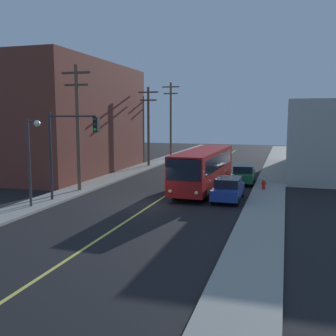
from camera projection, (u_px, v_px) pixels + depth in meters
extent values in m
plane|color=black|center=(151.00, 205.00, 26.02)|extent=(120.00, 120.00, 0.00)
cube|color=gray|center=(114.00, 177.00, 37.58)|extent=(2.50, 90.00, 0.15)
cube|color=gray|center=(270.00, 185.00, 33.45)|extent=(2.50, 90.00, 0.15)
cube|color=#D8CC4C|center=(199.00, 174.00, 40.27)|extent=(0.16, 60.00, 0.01)
cube|color=brown|center=(66.00, 119.00, 40.78)|extent=(10.00, 19.54, 11.21)
cube|color=black|center=(111.00, 159.00, 39.88)|extent=(0.06, 13.68, 1.30)
cube|color=black|center=(110.00, 127.00, 39.47)|extent=(0.06, 13.68, 1.30)
cube|color=black|center=(110.00, 95.00, 39.06)|extent=(0.06, 13.68, 1.30)
cube|color=black|center=(287.00, 156.00, 42.69)|extent=(0.06, 14.79, 1.30)
cube|color=black|center=(288.00, 126.00, 42.28)|extent=(0.06, 14.79, 1.30)
cube|color=maroon|center=(204.00, 167.00, 31.38)|extent=(2.83, 12.06, 2.75)
cube|color=black|center=(183.00, 170.00, 25.68)|extent=(2.35, 0.13, 1.40)
cube|color=black|center=(218.00, 153.00, 36.94)|extent=(2.30, 0.13, 1.10)
cube|color=black|center=(189.00, 160.00, 31.70)|extent=(0.30, 10.20, 1.10)
cube|color=black|center=(220.00, 161.00, 30.93)|extent=(0.30, 10.20, 1.10)
cube|color=orange|center=(184.00, 161.00, 25.61)|extent=(1.79, 0.10, 0.30)
sphere|color=#F9D872|center=(170.00, 191.00, 26.10)|extent=(0.24, 0.24, 0.24)
sphere|color=#F9D872|center=(196.00, 193.00, 25.55)|extent=(0.24, 0.24, 0.24)
cylinder|color=black|center=(175.00, 192.00, 27.94)|extent=(0.32, 1.01, 1.00)
cylinder|color=black|center=(206.00, 194.00, 27.25)|extent=(0.32, 1.01, 1.00)
cylinder|color=black|center=(200.00, 177.00, 35.20)|extent=(0.32, 1.01, 1.00)
cylinder|color=black|center=(225.00, 178.00, 34.51)|extent=(0.32, 1.01, 1.00)
cube|color=navy|center=(228.00, 191.00, 27.41)|extent=(1.80, 4.40, 0.70)
cube|color=black|center=(228.00, 182.00, 27.32)|extent=(1.62, 2.46, 0.60)
cylinder|color=black|center=(213.00, 200.00, 26.25)|extent=(0.22, 0.64, 0.64)
cylinder|color=black|center=(237.00, 201.00, 25.80)|extent=(0.22, 0.64, 0.64)
cylinder|color=black|center=(220.00, 192.00, 29.10)|extent=(0.22, 0.64, 0.64)
cylinder|color=black|center=(242.00, 193.00, 28.65)|extent=(0.22, 0.64, 0.64)
cube|color=#196038|center=(243.00, 176.00, 34.50)|extent=(1.94, 4.46, 0.70)
cube|color=black|center=(244.00, 169.00, 34.42)|extent=(1.70, 2.52, 0.60)
cylinder|color=black|center=(232.00, 182.00, 33.31)|extent=(0.24, 0.65, 0.64)
cylinder|color=black|center=(252.00, 183.00, 32.91)|extent=(0.24, 0.65, 0.64)
cylinder|color=black|center=(236.00, 177.00, 36.19)|extent=(0.24, 0.65, 0.64)
cylinder|color=black|center=(253.00, 178.00, 35.78)|extent=(0.24, 0.65, 0.64)
cylinder|color=brown|center=(78.00, 128.00, 30.13)|extent=(0.28, 0.28, 9.55)
cube|color=#4C3D2D|center=(76.00, 73.00, 29.59)|extent=(2.40, 0.16, 0.16)
cube|color=#4C3D2D|center=(77.00, 85.00, 29.71)|extent=(2.00, 0.16, 0.16)
cylinder|color=brown|center=(148.00, 127.00, 45.56)|extent=(0.28, 0.28, 9.06)
cube|color=#4C3D2D|center=(148.00, 92.00, 45.05)|extent=(2.40, 0.16, 0.16)
cube|color=#4C3D2D|center=(148.00, 100.00, 45.17)|extent=(2.00, 0.16, 0.16)
cylinder|color=brown|center=(171.00, 120.00, 54.51)|extent=(0.28, 0.28, 10.33)
cube|color=#4C3D2D|center=(171.00, 87.00, 53.92)|extent=(2.40, 0.16, 0.16)
cube|color=#4C3D2D|center=(171.00, 94.00, 54.04)|extent=(2.00, 0.16, 0.16)
cylinder|color=#2D2D33|center=(51.00, 156.00, 26.84)|extent=(0.18, 0.18, 6.00)
cylinder|color=#2D2D33|center=(72.00, 116.00, 25.99)|extent=(3.50, 0.12, 0.12)
cube|color=black|center=(96.00, 125.00, 25.56)|extent=(0.32, 0.36, 1.00)
sphere|color=#2D2D2D|center=(95.00, 120.00, 25.34)|extent=(0.22, 0.22, 0.22)
sphere|color=#2D2D2D|center=(95.00, 125.00, 25.38)|extent=(0.22, 0.22, 0.22)
sphere|color=green|center=(95.00, 130.00, 25.42)|extent=(0.22, 0.22, 0.22)
cylinder|color=#38383D|center=(29.00, 163.00, 24.79)|extent=(0.16, 0.16, 5.50)
cylinder|color=#38383D|center=(32.00, 121.00, 24.35)|extent=(0.70, 0.10, 0.10)
sphere|color=#EAE5C6|center=(37.00, 123.00, 24.27)|extent=(0.40, 0.40, 0.40)
cylinder|color=red|center=(264.00, 185.00, 30.93)|extent=(0.26, 0.26, 0.70)
sphere|color=gold|center=(264.00, 180.00, 30.88)|extent=(0.24, 0.24, 0.24)
cylinder|color=red|center=(262.00, 184.00, 30.96)|extent=(0.12, 0.10, 0.10)
cylinder|color=red|center=(266.00, 184.00, 30.87)|extent=(0.12, 0.10, 0.10)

